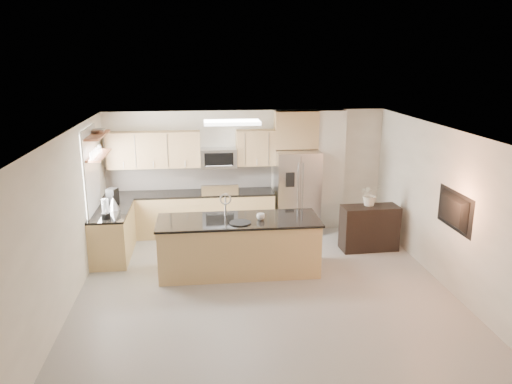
{
  "coord_description": "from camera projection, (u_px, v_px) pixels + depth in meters",
  "views": [
    {
      "loc": [
        -0.98,
        -7.32,
        3.71
      ],
      "look_at": [
        -0.0,
        1.3,
        1.34
      ],
      "focal_mm": 35.0,
      "sensor_mm": 36.0,
      "label": 1
    }
  ],
  "objects": [
    {
      "name": "wall_right",
      "position": [
        449.0,
        210.0,
        8.08
      ],
      "size": [
        0.02,
        6.5,
        2.6
      ],
      "primitive_type": "cube",
      "color": "white",
      "rests_on": "floor"
    },
    {
      "name": "window",
      "position": [
        91.0,
        172.0,
        9.11
      ],
      "size": [
        0.04,
        1.15,
        1.65
      ],
      "color": "white",
      "rests_on": "wall_left"
    },
    {
      "name": "ceiling",
      "position": [
        266.0,
        133.0,
        7.41
      ],
      "size": [
        6.0,
        6.5,
        0.02
      ],
      "primitive_type": "cube",
      "color": "silver",
      "rests_on": "wall_back"
    },
    {
      "name": "wall_back",
      "position": [
        246.0,
        170.0,
        10.87
      ],
      "size": [
        6.0,
        0.02,
        2.6
      ],
      "primitive_type": "cube",
      "color": "white",
      "rests_on": "floor"
    },
    {
      "name": "upper_cabinets",
      "position": [
        185.0,
        149.0,
        10.43
      ],
      "size": [
        3.5,
        0.33,
        0.75
      ],
      "color": "tan",
      "rests_on": "wall_back"
    },
    {
      "name": "wall_front",
      "position": [
        311.0,
        324.0,
        4.64
      ],
      "size": [
        6.0,
        0.02,
        2.6
      ],
      "primitive_type": "cube",
      "color": "white",
      "rests_on": "floor"
    },
    {
      "name": "coffee_maker",
      "position": [
        113.0,
        197.0,
        9.65
      ],
      "size": [
        0.23,
        0.25,
        0.32
      ],
      "color": "black",
      "rests_on": "left_counter"
    },
    {
      "name": "bowl",
      "position": [
        98.0,
        130.0,
        9.18
      ],
      "size": [
        0.44,
        0.44,
        0.09
      ],
      "primitive_type": "imported",
      "rotation": [
        0.0,
        0.0,
        -0.22
      ],
      "color": "#B5B5B7",
      "rests_on": "shelf_upper"
    },
    {
      "name": "wall_left",
      "position": [
        66.0,
        223.0,
        7.43
      ],
      "size": [
        0.02,
        6.5,
        2.6
      ],
      "primitive_type": "cube",
      "color": "white",
      "rests_on": "floor"
    },
    {
      "name": "shelf_lower",
      "position": [
        98.0,
        155.0,
        9.14
      ],
      "size": [
        0.3,
        1.2,
        0.04
      ],
      "primitive_type": "cube",
      "color": "#92563A",
      "rests_on": "wall_left"
    },
    {
      "name": "floor",
      "position": [
        265.0,
        292.0,
        8.1
      ],
      "size": [
        6.5,
        6.5,
        0.0
      ],
      "primitive_type": "plane",
      "color": "#9D9B96",
      "rests_on": "ground"
    },
    {
      "name": "refrigerator",
      "position": [
        297.0,
        191.0,
        10.73
      ],
      "size": [
        0.92,
        0.78,
        1.78
      ],
      "color": "#B5B5B7",
      "rests_on": "floor"
    },
    {
      "name": "microwave",
      "position": [
        219.0,
        158.0,
        10.52
      ],
      "size": [
        0.76,
        0.4,
        0.4
      ],
      "color": "#B5B5B7",
      "rests_on": "upper_cabinets"
    },
    {
      "name": "left_counter",
      "position": [
        113.0,
        233.0,
        9.46
      ],
      "size": [
        0.66,
        1.5,
        0.92
      ],
      "color": "tan",
      "rests_on": "floor"
    },
    {
      "name": "credenza",
      "position": [
        369.0,
        228.0,
        9.8
      ],
      "size": [
        1.12,
        0.51,
        0.88
      ],
      "primitive_type": "cube",
      "rotation": [
        0.0,
        0.0,
        0.04
      ],
      "color": "black",
      "rests_on": "floor"
    },
    {
      "name": "partition_column",
      "position": [
        329.0,
        170.0,
        10.92
      ],
      "size": [
        0.6,
        0.3,
        2.6
      ],
      "primitive_type": "cube",
      "color": "silver",
      "rests_on": "floor"
    },
    {
      "name": "flower_vase",
      "position": [
        371.0,
        189.0,
        9.67
      ],
      "size": [
        0.63,
        0.55,
        0.67
      ],
      "primitive_type": "imported",
      "rotation": [
        0.0,
        0.0,
        0.05
      ],
      "color": "beige",
      "rests_on": "credenza"
    },
    {
      "name": "ceiling_fixture",
      "position": [
        232.0,
        122.0,
        8.91
      ],
      "size": [
        1.0,
        0.5,
        0.06
      ],
      "primitive_type": "cube",
      "color": "white",
      "rests_on": "ceiling"
    },
    {
      "name": "platter",
      "position": [
        240.0,
        223.0,
        8.43
      ],
      "size": [
        0.46,
        0.46,
        0.02
      ],
      "primitive_type": "cylinder",
      "rotation": [
        0.0,
        0.0,
        -0.31
      ],
      "color": "black",
      "rests_on": "island"
    },
    {
      "name": "kettle",
      "position": [
        113.0,
        203.0,
        9.33
      ],
      "size": [
        0.22,
        0.22,
        0.28
      ],
      "color": "#B5B5B7",
      "rests_on": "left_counter"
    },
    {
      "name": "cup",
      "position": [
        261.0,
        217.0,
        8.61
      ],
      "size": [
        0.14,
        0.14,
        0.11
      ],
      "primitive_type": "imported",
      "rotation": [
        0.0,
        0.0,
        -0.02
      ],
      "color": "white",
      "rests_on": "island"
    },
    {
      "name": "television",
      "position": [
        450.0,
        211.0,
        7.87
      ],
      "size": [
        0.14,
        1.08,
        0.62
      ],
      "primitive_type": "imported",
      "rotation": [
        0.0,
        0.0,
        1.57
      ],
      "color": "black",
      "rests_on": "wall_right"
    },
    {
      "name": "shelf_upper",
      "position": [
        96.0,
        135.0,
        9.05
      ],
      "size": [
        0.3,
        1.2,
        0.04
      ],
      "primitive_type": "cube",
      "color": "#92563A",
      "rests_on": "wall_left"
    },
    {
      "name": "island",
      "position": [
        239.0,
        245.0,
        8.77
      ],
      "size": [
        2.82,
        1.02,
        1.4
      ],
      "rotation": [
        0.0,
        0.0,
        -0.0
      ],
      "color": "tan",
      "rests_on": "floor"
    },
    {
      "name": "range",
      "position": [
        220.0,
        212.0,
        10.71
      ],
      "size": [
        0.76,
        0.64,
        1.14
      ],
      "color": "black",
      "rests_on": "floor"
    },
    {
      "name": "blender",
      "position": [
        105.0,
        210.0,
        8.8
      ],
      "size": [
        0.16,
        0.16,
        0.37
      ],
      "color": "black",
      "rests_on": "left_counter"
    },
    {
      "name": "back_counter",
      "position": [
        191.0,
        213.0,
        10.65
      ],
      "size": [
        3.55,
        0.66,
        1.44
      ],
      "color": "tan",
      "rests_on": "floor"
    }
  ]
}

